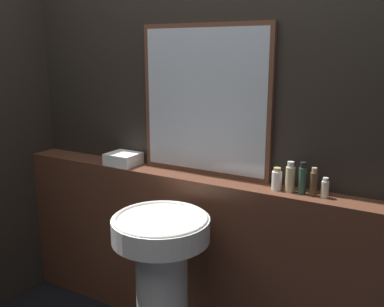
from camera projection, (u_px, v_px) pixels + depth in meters
The scene contains 10 objects.
wall_back at pixel (207, 126), 2.48m from camera, with size 8.00×0.06×2.50m.
vanity_counter at pixel (196, 255), 2.55m from camera, with size 2.51×0.19×0.98m.
pedestal_sink at pixel (162, 277), 2.19m from camera, with size 0.49×0.49×0.88m.
mirror at pixel (205, 101), 2.40m from camera, with size 0.80×0.03×0.85m.
towel_stack at pixel (123, 159), 2.69m from camera, with size 0.19×0.18×0.07m.
shampoo_bottle at pixel (277, 180), 2.19m from camera, with size 0.05×0.05×0.12m.
conditioner_bottle at pixel (290, 178), 2.16m from camera, with size 0.05×0.05×0.16m.
lotion_bottle at pixel (302, 179), 2.12m from camera, with size 0.04×0.04×0.16m.
body_wash_bottle at pixel (314, 183), 2.10m from camera, with size 0.04×0.04×0.14m.
hand_soap_bottle at pixel (325, 188), 2.08m from camera, with size 0.04×0.04×0.10m.
Camera 1 is at (1.15, -0.91, 1.68)m, focal length 40.00 mm.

